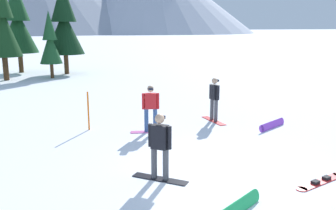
% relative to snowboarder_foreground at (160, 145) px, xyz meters
% --- Properties ---
extents(ground_plane, '(800.00, 800.00, 0.00)m').
position_rel_snowboarder_foreground_xyz_m(ground_plane, '(1.56, -0.17, -0.90)').
color(ground_plane, white).
extents(snowboarder_foreground, '(1.24, 1.22, 1.70)m').
position_rel_snowboarder_foreground_xyz_m(snowboarder_foreground, '(0.00, 0.00, 0.00)').
color(snowboarder_foreground, black).
rests_on(snowboarder_foreground, ground_plane).
extents(snowboarder_midground, '(1.50, 0.64, 1.72)m').
position_rel_snowboarder_foreground_xyz_m(snowboarder_midground, '(1.06, 4.13, 0.01)').
color(snowboarder_midground, pink).
rests_on(snowboarder_midground, ground_plane).
extents(snowboarder_background, '(0.36, 1.56, 1.77)m').
position_rel_snowboarder_foreground_xyz_m(snowboarder_background, '(3.95, 4.77, 0.04)').
color(snowboarder_background, red).
rests_on(snowboarder_background, ground_plane).
extents(loose_snowboard_far_spare, '(1.81, 0.70, 0.09)m').
position_rel_snowboarder_foreground_xyz_m(loose_snowboard_far_spare, '(3.70, -1.53, -0.88)').
color(loose_snowboard_far_spare, red).
rests_on(loose_snowboard_far_spare, ground_plane).
extents(loose_snowboard_near_left, '(1.70, 0.89, 0.27)m').
position_rel_snowboarder_foreground_xyz_m(loose_snowboard_near_left, '(5.54, 3.05, -0.76)').
color(loose_snowboard_near_left, '#993FD8').
rests_on(loose_snowboard_near_left, ground_plane).
extents(loose_snowboard_near_right, '(1.56, 0.92, 0.28)m').
position_rel_snowboarder_foreground_xyz_m(loose_snowboard_near_right, '(0.96, -2.18, -0.76)').
color(loose_snowboard_near_right, '#19B259').
rests_on(loose_snowboard_near_right, ground_plane).
extents(trail_marker_pole, '(0.06, 0.06, 1.44)m').
position_rel_snowboarder_foreground_xyz_m(trail_marker_pole, '(-1.01, 5.21, -0.18)').
color(trail_marker_pole, orange).
rests_on(trail_marker_pole, ground_plane).
extents(pine_tree_slender, '(2.52, 2.52, 7.68)m').
position_rel_snowboarder_foreground_xyz_m(pine_tree_slender, '(-4.69, 20.34, 3.28)').
color(pine_tree_slender, '#472D19').
rests_on(pine_tree_slender, ground_plane).
extents(pine_tree_broad, '(1.63, 1.63, 4.93)m').
position_rel_snowboarder_foreground_xyz_m(pine_tree_broad, '(-1.54, 20.39, 1.79)').
color(pine_tree_broad, '#472D19').
rests_on(pine_tree_broad, ground_plane).
extents(pine_tree_short, '(3.09, 3.09, 7.46)m').
position_rel_snowboarder_foreground_xyz_m(pine_tree_short, '(-3.79, 24.87, 3.17)').
color(pine_tree_short, '#472D19').
rests_on(pine_tree_short, ground_plane).
extents(pine_tree_twin, '(3.05, 3.05, 7.28)m').
position_rel_snowboarder_foreground_xyz_m(pine_tree_twin, '(-0.29, 22.57, 3.07)').
color(pine_tree_twin, '#472D19').
rests_on(pine_tree_twin, ground_plane).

